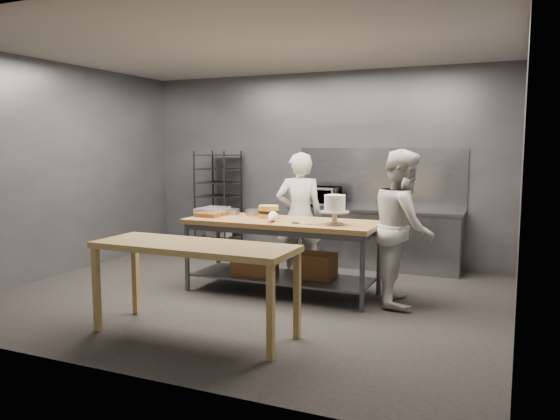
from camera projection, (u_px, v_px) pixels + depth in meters
name	position (u px, v px, depth m)	size (l,w,h in m)	color
ground	(250.00, 295.00, 6.72)	(6.00, 6.00, 0.00)	black
back_wall	(319.00, 167.00, 8.82)	(6.00, 0.04, 3.00)	#4C4F54
work_table	(281.00, 247.00, 6.80)	(2.40, 0.90, 0.92)	olive
near_counter	(194.00, 252.00, 5.24)	(2.00, 0.70, 0.90)	olive
back_counter	(374.00, 238.00, 8.25)	(2.60, 0.60, 0.90)	slate
splashback_panel	(380.00, 177.00, 8.42)	(2.60, 0.02, 0.90)	slate
speed_rack	(219.00, 204.00, 9.19)	(0.61, 0.66, 1.75)	black
chef_behind	(299.00, 216.00, 7.47)	(0.64, 0.42, 1.75)	silver
chef_right	(403.00, 227.00, 6.30)	(0.87, 0.68, 1.80)	silver
microwave	(321.00, 196.00, 8.52)	(0.54, 0.37, 0.30)	black
frosted_cake_stand	(335.00, 206.00, 6.33)	(0.34, 0.34, 0.35)	#B7AC92
layer_cake	(269.00, 212.00, 6.93)	(0.25, 0.25, 0.16)	gold
cake_pans	(243.00, 212.00, 7.26)	(0.56, 0.29, 0.07)	gray
piping_bag	(271.00, 218.00, 6.48)	(0.12, 0.12, 0.38)	white
offset_spatula	(302.00, 224.00, 6.40)	(0.36, 0.02, 0.02)	slate
pastry_clamshells	(212.00, 212.00, 7.14)	(0.31, 0.44, 0.11)	#A05220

